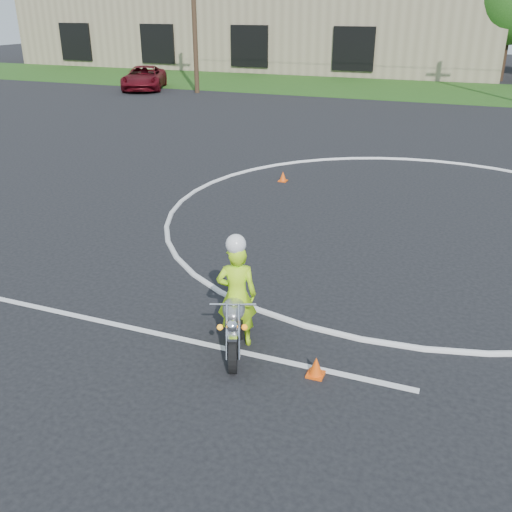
% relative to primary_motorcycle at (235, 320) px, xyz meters
% --- Properties ---
extents(ground, '(120.00, 120.00, 0.00)m').
position_rel_primary_motorcycle_xyz_m(ground, '(1.78, 3.90, -0.48)').
color(ground, black).
rests_on(ground, ground).
extents(grass_strip, '(120.00, 10.00, 0.02)m').
position_rel_primary_motorcycle_xyz_m(grass_strip, '(1.78, 30.90, -0.47)').
color(grass_strip, '#1E4714').
rests_on(grass_strip, ground).
extents(course_markings, '(19.05, 19.05, 0.12)m').
position_rel_primary_motorcycle_xyz_m(course_markings, '(3.95, 8.25, -0.47)').
color(course_markings, silver).
rests_on(course_markings, ground).
extents(primary_motorcycle, '(0.86, 1.78, 0.99)m').
position_rel_primary_motorcycle_xyz_m(primary_motorcycle, '(0.00, 0.00, 0.00)').
color(primary_motorcycle, black).
rests_on(primary_motorcycle, ground).
extents(rider_primary_grp, '(0.71, 0.59, 1.83)m').
position_rel_primary_motorcycle_xyz_m(rider_primary_grp, '(-0.02, 0.13, 0.40)').
color(rider_primary_grp, '#B9FC1A').
rests_on(rider_primary_grp, ground).
extents(pickup_grp, '(4.08, 5.51, 1.39)m').
position_rel_primary_motorcycle_xyz_m(pickup_grp, '(-16.96, 25.04, 0.22)').
color(pickup_grp, '#550912').
rests_on(pickup_grp, ground).
extents(warehouse, '(41.00, 17.00, 8.30)m').
position_rel_primary_motorcycle_xyz_m(warehouse, '(-16.23, 43.89, 3.68)').
color(warehouse, tan).
rests_on(warehouse, ground).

